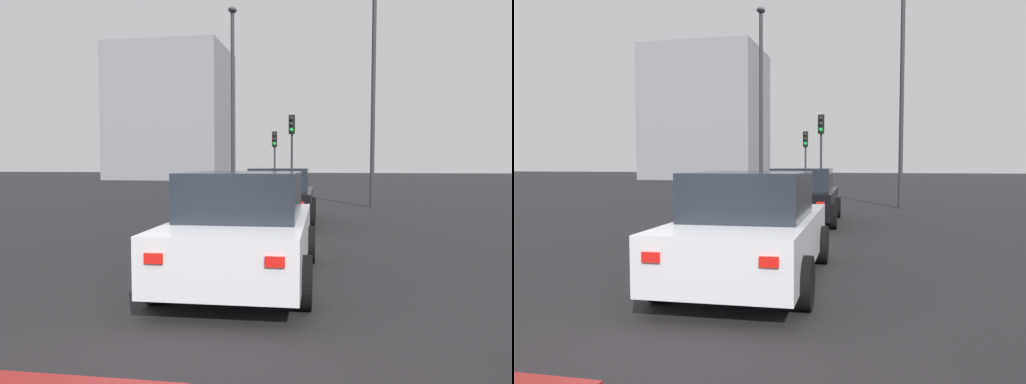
# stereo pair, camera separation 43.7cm
# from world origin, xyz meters

# --- Properties ---
(ground_plane) EXTENTS (160.00, 160.00, 0.20)m
(ground_plane) POSITION_xyz_m (0.00, 0.00, -0.10)
(ground_plane) COLOR black
(car_black_lead) EXTENTS (4.34, 2.15, 1.57)m
(car_black_lead) POSITION_xyz_m (8.94, 0.11, 0.75)
(car_black_lead) COLOR black
(car_black_lead) RESTS_ON ground_plane
(car_white_second) EXTENTS (4.30, 2.08, 1.59)m
(car_white_second) POSITION_xyz_m (2.08, -0.18, 0.76)
(car_white_second) COLOR silver
(car_white_second) RESTS_ON ground_plane
(traffic_light_near_left) EXTENTS (0.32, 0.29, 4.00)m
(traffic_light_near_left) POSITION_xyz_m (17.91, 0.62, 2.88)
(traffic_light_near_left) COLOR #2D2D30
(traffic_light_near_left) RESTS_ON ground_plane
(traffic_light_near_right) EXTENTS (0.32, 0.28, 3.57)m
(traffic_light_near_right) POSITION_xyz_m (22.98, 2.11, 2.58)
(traffic_light_near_right) COLOR #2D2D30
(traffic_light_near_right) RESTS_ON ground_plane
(street_lamp_kerbside) EXTENTS (0.56, 0.36, 8.38)m
(street_lamp_kerbside) POSITION_xyz_m (15.54, 2.97, 4.86)
(street_lamp_kerbside) COLOR #2D2D30
(street_lamp_kerbside) RESTS_ON ground_plane
(street_lamp_far) EXTENTS (0.56, 0.36, 8.99)m
(street_lamp_far) POSITION_xyz_m (14.04, -2.84, 5.18)
(street_lamp_far) COLOR #2D2D30
(street_lamp_far) RESTS_ON ground_plane
(building_facade_left) EXTENTS (9.75, 11.83, 13.88)m
(building_facade_left) POSITION_xyz_m (44.38, 16.00, 6.94)
(building_facade_left) COLOR gray
(building_facade_left) RESTS_ON ground_plane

